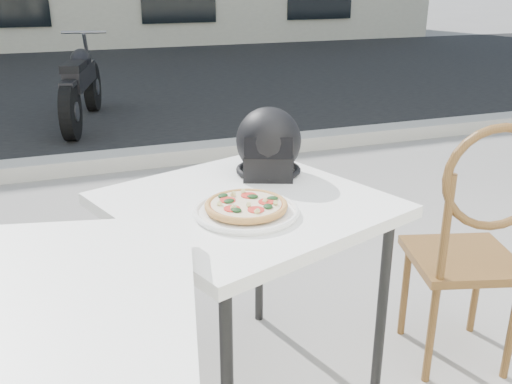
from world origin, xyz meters
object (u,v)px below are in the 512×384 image
object	(u,v)px
plate	(246,211)
helmet	(269,145)
cafe_table_main	(246,218)
pizza	(246,205)
cafe_chair_main	(475,237)
motorcycle	(81,86)

from	to	relation	value
plate	helmet	bearing A→B (deg)	59.11
cafe_table_main	pizza	xyz separation A→B (m)	(-0.04, -0.12, 0.10)
plate	pizza	xyz separation A→B (m)	(0.00, 0.00, 0.02)
cafe_chair_main	motorcycle	distance (m)	4.73
cafe_table_main	cafe_chair_main	size ratio (longest dim) A/B	1.02
motorcycle	helmet	bearing A→B (deg)	-70.59
cafe_table_main	plate	world-z (taller)	plate
cafe_chair_main	pizza	bearing A→B (deg)	13.97
pizza	cafe_chair_main	bearing A→B (deg)	-1.90
plate	motorcycle	distance (m)	4.59
cafe_table_main	motorcycle	bearing A→B (deg)	93.44
plate	pizza	distance (m)	0.02
cafe_table_main	plate	bearing A→B (deg)	-108.54
pizza	motorcycle	distance (m)	4.60
plate	motorcycle	xyz separation A→B (m)	(-0.23, 4.57, -0.38)
cafe_chair_main	motorcycle	xyz separation A→B (m)	(-1.10, 4.60, -0.17)
cafe_chair_main	helmet	bearing A→B (deg)	-12.84
pizza	helmet	bearing A→B (deg)	59.12
plate	cafe_chair_main	distance (m)	0.90
pizza	cafe_chair_main	size ratio (longest dim) A/B	0.33
helmet	motorcycle	bearing A→B (deg)	117.12
plate	helmet	size ratio (longest dim) A/B	1.32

